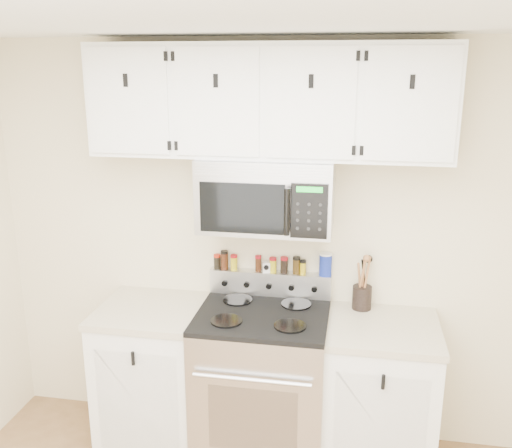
{
  "coord_description": "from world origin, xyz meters",
  "views": [
    {
      "loc": [
        0.5,
        -1.58,
        2.35
      ],
      "look_at": [
        -0.04,
        1.45,
        1.48
      ],
      "focal_mm": 40.0,
      "sensor_mm": 36.0,
      "label": 1
    }
  ],
  "objects_px": {
    "range": "(262,383)",
    "microwave": "(267,194)",
    "salt_canister": "(325,264)",
    "utensil_crock": "(362,296)"
  },
  "relations": [
    {
      "from": "microwave",
      "to": "salt_canister",
      "type": "relative_size",
      "value": 5.36
    },
    {
      "from": "utensil_crock",
      "to": "salt_canister",
      "type": "distance_m",
      "value": 0.29
    },
    {
      "from": "range",
      "to": "microwave",
      "type": "bearing_deg",
      "value": 89.77
    },
    {
      "from": "utensil_crock",
      "to": "salt_canister",
      "type": "bearing_deg",
      "value": 167.58
    },
    {
      "from": "microwave",
      "to": "range",
      "type": "bearing_deg",
      "value": -90.23
    },
    {
      "from": "range",
      "to": "microwave",
      "type": "xyz_separation_m",
      "value": [
        0.0,
        0.13,
        1.14
      ]
    },
    {
      "from": "range",
      "to": "salt_canister",
      "type": "bearing_deg",
      "value": 39.7
    },
    {
      "from": "microwave",
      "to": "utensil_crock",
      "type": "height_order",
      "value": "microwave"
    },
    {
      "from": "range",
      "to": "utensil_crock",
      "type": "bearing_deg",
      "value": 22.26
    },
    {
      "from": "utensil_crock",
      "to": "salt_canister",
      "type": "relative_size",
      "value": 2.36
    }
  ]
}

